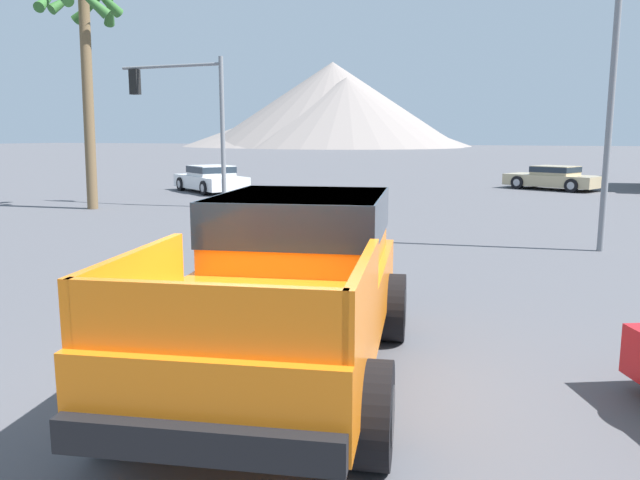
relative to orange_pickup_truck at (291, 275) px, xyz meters
The scene contains 8 objects.
ground_plane 1.08m from the orange_pickup_truck, 99.45° to the right, with size 320.00×320.00×0.00m, color #4C4C51.
orange_pickup_truck is the anchor object (origin of this frame).
parked_car_white 22.16m from the orange_pickup_truck, 123.79° to the left, with size 4.62×3.96×1.20m.
parked_car_tan 25.56m from the orange_pickup_truck, 85.43° to the left, with size 4.62×3.40×1.12m.
traffic_light_main 17.09m from the orange_pickup_truck, 127.71° to the left, with size 4.22×0.38×5.21m.
street_lamp_post 10.46m from the orange_pickup_truck, 69.06° to the left, with size 0.90×0.24×8.63m.
palm_tree_short 17.58m from the orange_pickup_truck, 138.39° to the left, with size 2.87×2.78×7.72m.
distant_mountain_range 137.79m from the orange_pickup_truck, 110.32° to the left, with size 67.63×70.11×18.69m.
Camera 1 is at (2.74, -5.72, 2.54)m, focal length 35.00 mm.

